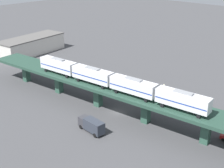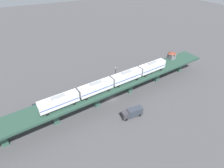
{
  "view_description": "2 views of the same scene",
  "coord_description": "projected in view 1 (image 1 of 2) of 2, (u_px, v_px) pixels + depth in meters",
  "views": [
    {
      "loc": [
        -53.67,
        -48.08,
        37.44
      ],
      "look_at": [
        -1.46,
        0.57,
        8.24
      ],
      "focal_mm": 50.0,
      "sensor_mm": 36.0,
      "label": 1
    },
    {
      "loc": [
        -45.42,
        23.56,
        43.36
      ],
      "look_at": [
        -1.46,
        0.57,
        8.24
      ],
      "focal_mm": 28.0,
      "sensor_mm": 36.0,
      "label": 2
    }
  ],
  "objects": [
    {
      "name": "street_lamp",
      "position": [
        163.0,
        94.0,
        81.59
      ],
      "size": [
        0.44,
        0.44,
        6.94
      ],
      "color": "black",
      "rests_on": "ground"
    },
    {
      "name": "street_car_black",
      "position": [
        112.0,
        90.0,
        92.08
      ],
      "size": [
        2.01,
        4.43,
        1.89
      ],
      "color": "black",
      "rests_on": "ground"
    },
    {
      "name": "elevated_viaduct",
      "position": [
        118.0,
        92.0,
        78.56
      ],
      "size": [
        17.44,
        92.38,
        6.74
      ],
      "color": "#244135",
      "rests_on": "ground"
    },
    {
      "name": "warehouse_building",
      "position": [
        32.0,
        45.0,
        129.33
      ],
      "size": [
        29.59,
        13.6,
        6.8
      ],
      "color": "beige",
      "rests_on": "ground"
    },
    {
      "name": "subway_train",
      "position": [
        112.0,
        80.0,
        76.71
      ],
      "size": [
        7.72,
        49.83,
        4.45
      ],
      "color": "silver",
      "rests_on": "elevated_viaduct"
    },
    {
      "name": "ground_plane",
      "position": [
        117.0,
        112.0,
        80.85
      ],
      "size": [
        400.0,
        400.0,
        0.0
      ],
      "primitive_type": "plane",
      "color": "#424244"
    },
    {
      "name": "delivery_truck",
      "position": [
        92.0,
        125.0,
        71.31
      ],
      "size": [
        2.79,
        7.34,
        3.2
      ],
      "color": "#333338",
      "rests_on": "ground"
    },
    {
      "name": "street_car_silver",
      "position": [
        74.0,
        76.0,
        102.43
      ],
      "size": [
        2.3,
        4.56,
        1.89
      ],
      "color": "#B7BABF",
      "rests_on": "ground"
    }
  ]
}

